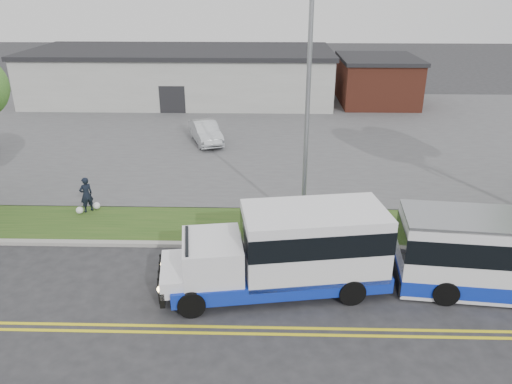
{
  "coord_description": "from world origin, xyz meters",
  "views": [
    {
      "loc": [
        1.53,
        -16.14,
        9.73
      ],
      "look_at": [
        1.02,
        2.89,
        1.6
      ],
      "focal_mm": 35.0,
      "sensor_mm": 36.0,
      "label": 1
    }
  ],
  "objects_px": {
    "streetlight_near": "(308,107)",
    "pedestrian": "(86,195)",
    "shuttle_bus": "(291,248)",
    "parked_car_a": "(206,132)"
  },
  "relations": [
    {
      "from": "parked_car_a",
      "to": "streetlight_near",
      "type": "bearing_deg",
      "value": -84.76
    },
    {
      "from": "pedestrian",
      "to": "parked_car_a",
      "type": "height_order",
      "value": "pedestrian"
    },
    {
      "from": "shuttle_bus",
      "to": "pedestrian",
      "type": "distance_m",
      "value": 10.57
    },
    {
      "from": "streetlight_near",
      "to": "pedestrian",
      "type": "bearing_deg",
      "value": 172.43
    },
    {
      "from": "streetlight_near",
      "to": "shuttle_bus",
      "type": "bearing_deg",
      "value": -98.86
    },
    {
      "from": "shuttle_bus",
      "to": "pedestrian",
      "type": "height_order",
      "value": "shuttle_bus"
    },
    {
      "from": "streetlight_near",
      "to": "pedestrian",
      "type": "height_order",
      "value": "streetlight_near"
    },
    {
      "from": "pedestrian",
      "to": "shuttle_bus",
      "type": "bearing_deg",
      "value": 103.03
    },
    {
      "from": "pedestrian",
      "to": "streetlight_near",
      "type": "bearing_deg",
      "value": 128.06
    },
    {
      "from": "streetlight_near",
      "to": "parked_car_a",
      "type": "height_order",
      "value": "streetlight_near"
    }
  ]
}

